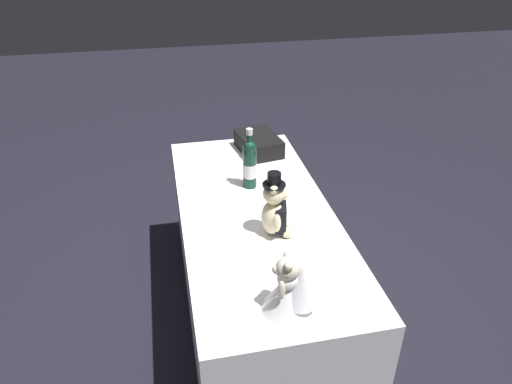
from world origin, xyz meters
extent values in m
plane|color=black|center=(0.00, 0.00, 0.00)|extent=(12.00, 12.00, 0.00)
cube|color=white|center=(0.00, 0.00, 0.35)|extent=(1.62, 0.70, 0.70)
ellipsoid|color=beige|center=(-0.19, -0.04, 0.78)|extent=(0.12, 0.10, 0.16)
cube|color=black|center=(-0.20, -0.07, 0.78)|extent=(0.11, 0.07, 0.12)
sphere|color=beige|center=(-0.19, -0.04, 0.90)|extent=(0.09, 0.09, 0.09)
sphere|color=beige|center=(-0.20, -0.08, 0.90)|extent=(0.04, 0.04, 0.04)
sphere|color=beige|center=(-0.22, -0.03, 0.94)|extent=(0.04, 0.04, 0.04)
sphere|color=beige|center=(-0.16, -0.04, 0.94)|extent=(0.04, 0.04, 0.04)
ellipsoid|color=beige|center=(-0.25, -0.04, 0.79)|extent=(0.03, 0.03, 0.09)
ellipsoid|color=beige|center=(-0.13, -0.06, 0.79)|extent=(0.03, 0.03, 0.09)
sphere|color=beige|center=(-0.23, -0.09, 0.73)|extent=(0.05, 0.05, 0.05)
sphere|color=beige|center=(-0.17, -0.10, 0.73)|extent=(0.05, 0.05, 0.05)
cylinder|color=black|center=(-0.19, -0.04, 0.94)|extent=(0.10, 0.10, 0.01)
cylinder|color=black|center=(-0.19, -0.04, 0.97)|extent=(0.06, 0.06, 0.05)
cone|color=white|center=(-0.64, 0.02, 0.77)|extent=(0.18, 0.18, 0.14)
ellipsoid|color=white|center=(-0.64, 0.02, 0.83)|extent=(0.08, 0.07, 0.06)
sphere|color=beige|center=(-0.64, 0.02, 0.88)|extent=(0.08, 0.08, 0.08)
sphere|color=beige|center=(-0.63, 0.06, 0.88)|extent=(0.04, 0.04, 0.04)
sphere|color=beige|center=(-0.61, 0.02, 0.92)|extent=(0.03, 0.03, 0.03)
sphere|color=beige|center=(-0.67, 0.03, 0.92)|extent=(0.03, 0.03, 0.03)
ellipsoid|color=beige|center=(-0.59, 0.04, 0.83)|extent=(0.03, 0.03, 0.08)
ellipsoid|color=beige|center=(-0.68, 0.06, 0.83)|extent=(0.03, 0.03, 0.08)
cone|color=white|center=(-0.65, -0.02, 0.81)|extent=(0.16, 0.16, 0.16)
cylinder|color=#103325|center=(0.23, -0.02, 0.81)|extent=(0.07, 0.07, 0.21)
sphere|color=#103325|center=(0.23, -0.02, 0.92)|extent=(0.07, 0.07, 0.07)
cylinder|color=#103325|center=(0.23, -0.02, 0.97)|extent=(0.03, 0.03, 0.08)
cylinder|color=silver|center=(0.23, -0.02, 1.00)|extent=(0.03, 0.03, 0.03)
cylinder|color=silver|center=(0.23, -0.02, 0.79)|extent=(0.07, 0.07, 0.07)
cylinder|color=navy|center=(0.15, -0.16, 0.71)|extent=(0.13, 0.08, 0.01)
cone|color=silver|center=(0.09, -0.12, 0.71)|extent=(0.02, 0.01, 0.01)
cube|color=black|center=(0.61, -0.14, 0.75)|extent=(0.32, 0.25, 0.10)
cube|color=#B7B7BF|center=(0.59, -0.24, 0.75)|extent=(0.04, 0.01, 0.02)
camera|label=1|loc=(-1.82, 0.38, 1.92)|focal=33.18mm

